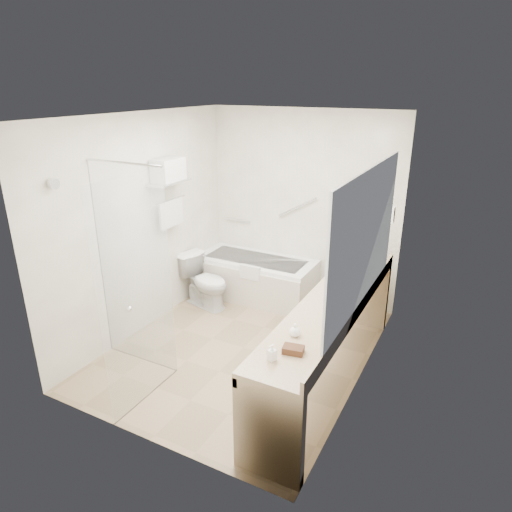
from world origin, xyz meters
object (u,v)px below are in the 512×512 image
at_px(toilet, 205,282).
at_px(amenity_basket, 293,350).
at_px(bathtub, 256,278).
at_px(water_bottle_left, 349,277).
at_px(vanity_counter, 330,324).

relative_size(toilet, amenity_basket, 4.35).
xyz_separation_m(bathtub, water_bottle_left, (1.54, -0.90, 0.67)).
distance_m(vanity_counter, toilet, 2.16).
bearing_deg(amenity_basket, vanity_counter, 90.54).
height_order(toilet, water_bottle_left, water_bottle_left).
bearing_deg(vanity_counter, amenity_basket, -89.46).
relative_size(amenity_basket, water_bottle_left, 0.74).
bearing_deg(toilet, vanity_counter, -99.68).
bearing_deg(water_bottle_left, toilet, 170.29).
relative_size(toilet, water_bottle_left, 3.23).
xyz_separation_m(vanity_counter, water_bottle_left, (0.02, 0.49, 0.31)).
distance_m(bathtub, toilet, 0.72).
distance_m(toilet, water_bottle_left, 2.11).
bearing_deg(vanity_counter, bathtub, 137.65).
xyz_separation_m(bathtub, toilet, (-0.45, -0.56, 0.06)).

